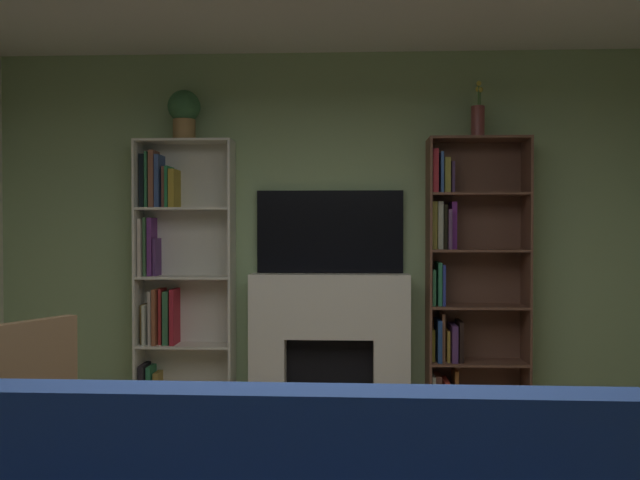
{
  "coord_description": "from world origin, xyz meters",
  "views": [
    {
      "loc": [
        0.17,
        -2.44,
        1.43
      ],
      "look_at": [
        0.0,
        1.13,
        1.37
      ],
      "focal_mm": 37.9,
      "sensor_mm": 36.0,
      "label": 1
    }
  ],
  "objects_px": {
    "fireplace": "(330,339)",
    "tv": "(330,232)",
    "vase_with_flowers": "(478,119)",
    "potted_plant": "(184,112)",
    "bookshelf_left": "(175,274)",
    "bookshelf_right": "(463,282)"
  },
  "relations": [
    {
      "from": "bookshelf_right",
      "to": "potted_plant",
      "type": "height_order",
      "value": "potted_plant"
    },
    {
      "from": "fireplace",
      "to": "bookshelf_left",
      "type": "relative_size",
      "value": 0.62
    },
    {
      "from": "bookshelf_left",
      "to": "potted_plant",
      "type": "relative_size",
      "value": 5.55
    },
    {
      "from": "vase_with_flowers",
      "to": "tv",
      "type": "bearing_deg",
      "value": 173.81
    },
    {
      "from": "fireplace",
      "to": "tv",
      "type": "distance_m",
      "value": 0.83
    },
    {
      "from": "bookshelf_left",
      "to": "vase_with_flowers",
      "type": "relative_size",
      "value": 4.97
    },
    {
      "from": "tv",
      "to": "potted_plant",
      "type": "bearing_deg",
      "value": -173.84
    },
    {
      "from": "bookshelf_left",
      "to": "potted_plant",
      "type": "xyz_separation_m",
      "value": [
        0.09,
        -0.06,
        1.25
      ]
    },
    {
      "from": "potted_plant",
      "to": "vase_with_flowers",
      "type": "distance_m",
      "value": 2.23
    },
    {
      "from": "fireplace",
      "to": "bookshelf_left",
      "type": "bearing_deg",
      "value": 178.26
    },
    {
      "from": "bookshelf_right",
      "to": "potted_plant",
      "type": "xyz_separation_m",
      "value": [
        -2.13,
        -0.04,
        1.3
      ]
    },
    {
      "from": "tv",
      "to": "potted_plant",
      "type": "height_order",
      "value": "potted_plant"
    },
    {
      "from": "bookshelf_left",
      "to": "bookshelf_right",
      "type": "xyz_separation_m",
      "value": [
        2.22,
        -0.02,
        -0.05
      ]
    },
    {
      "from": "bookshelf_left",
      "to": "bookshelf_right",
      "type": "distance_m",
      "value": 2.22
    },
    {
      "from": "tv",
      "to": "bookshelf_right",
      "type": "bearing_deg",
      "value": -4.67
    },
    {
      "from": "fireplace",
      "to": "bookshelf_left",
      "type": "xyz_separation_m",
      "value": [
        -1.21,
        0.04,
        0.49
      ]
    },
    {
      "from": "potted_plant",
      "to": "vase_with_flowers",
      "type": "bearing_deg",
      "value": -0.02
    },
    {
      "from": "tv",
      "to": "vase_with_flowers",
      "type": "relative_size",
      "value": 2.67
    },
    {
      "from": "fireplace",
      "to": "vase_with_flowers",
      "type": "relative_size",
      "value": 3.1
    },
    {
      "from": "fireplace",
      "to": "bookshelf_right",
      "type": "relative_size",
      "value": 0.62
    },
    {
      "from": "tv",
      "to": "vase_with_flowers",
      "type": "bearing_deg",
      "value": -6.19
    },
    {
      "from": "fireplace",
      "to": "bookshelf_right",
      "type": "height_order",
      "value": "bookshelf_right"
    }
  ]
}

